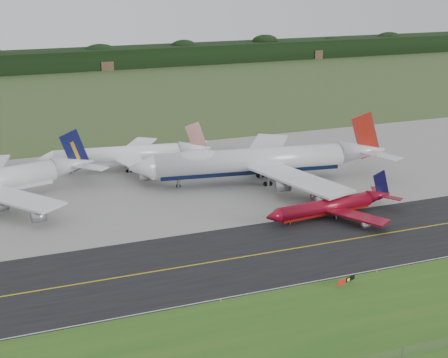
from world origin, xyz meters
TOP-DOWN VIEW (x-y plane):
  - ground at (0.00, 0.00)m, footprint 600.00×600.00m
  - grass_verge at (0.00, -35.00)m, footprint 400.00×30.00m
  - taxiway at (0.00, -4.00)m, footprint 400.00×32.00m
  - apron at (0.00, 51.00)m, footprint 400.00×78.00m
  - taxiway_centreline at (0.00, -4.00)m, footprint 400.00×0.40m
  - taxiway_edge_line at (0.00, -19.50)m, footprint 400.00×0.25m
  - perimeter_fence at (0.00, -48.00)m, footprint 320.00×0.10m
  - horizon_treeline at (0.00, 273.76)m, footprint 700.00×25.00m
  - jet_ba_747 at (6.62, 41.17)m, footprint 78.24×64.31m
  - jet_red_737 at (13.63, 10.20)m, footprint 37.86×30.74m
  - jet_star_tail at (-27.52, 66.28)m, footprint 54.10×44.94m
  - taxiway_sign at (-1.89, -23.21)m, footprint 4.77×1.62m
  - edge_marker_left at (-27.66, -20.50)m, footprint 0.16×0.16m
  - edge_marker_center at (7.17, -20.50)m, footprint 0.16×0.16m

SIDE VIEW (x-z plane):
  - ground at x=0.00m, z-range 0.00..0.00m
  - grass_verge at x=0.00m, z-range 0.00..0.01m
  - apron at x=0.00m, z-range 0.00..0.01m
  - taxiway at x=0.00m, z-range 0.00..0.02m
  - taxiway_centreline at x=0.00m, z-range 0.03..0.03m
  - taxiway_edge_line at x=0.00m, z-range 0.03..0.03m
  - edge_marker_left at x=-27.66m, z-range 0.00..0.50m
  - edge_marker_center at x=7.17m, z-range 0.00..0.50m
  - perimeter_fence at x=0.00m, z-range -158.90..161.10m
  - taxiway_sign at x=-1.89m, z-range 0.34..1.98m
  - jet_red_737 at x=13.63m, z-range -2.28..7.93m
  - jet_star_tail at x=-27.52m, z-range -2.38..11.89m
  - horizon_treeline at x=0.00m, z-range -0.53..11.47m
  - jet_ba_747 at x=6.62m, z-range -3.14..16.53m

